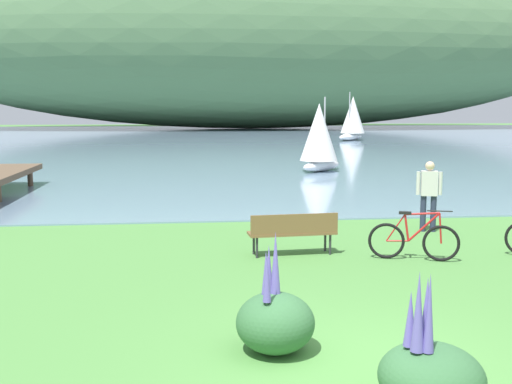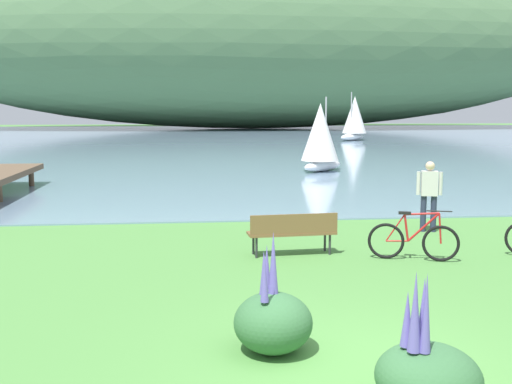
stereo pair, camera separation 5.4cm
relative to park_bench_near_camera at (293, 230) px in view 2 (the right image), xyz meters
The scene contains 10 objects.
ground_plane 5.64m from the park_bench_near_camera, 90.18° to the right, with size 200.00×200.00×0.00m, color #518E42.
bay_water 43.79m from the park_bench_near_camera, 90.02° to the left, with size 180.00×80.00×0.04m, color #7A99B2.
distant_hillside 73.77m from the park_bench_near_camera, 85.08° to the left, with size 94.29×28.00×23.15m, color #4C7047.
park_bench_near_camera is the anchor object (origin of this frame).
bicycle_beside_path 2.40m from the park_bench_near_camera, 15.52° to the right, with size 1.69×0.63×1.01m.
person_at_shoreline 4.24m from the park_bench_near_camera, 29.48° to the left, with size 0.59×0.31×1.71m.
echium_bush_closest_to_camera 5.07m from the park_bench_near_camera, 101.99° to the right, with size 0.98×0.98×1.52m.
echium_bush_beside_closest 6.58m from the park_bench_near_camera, 87.44° to the right, with size 1.06×1.06×1.45m.
sailboat_nearest_to_shore 16.33m from the park_bench_near_camera, 76.28° to the left, with size 2.69×2.77×3.42m.
sailboat_toward_hillside 43.52m from the park_bench_near_camera, 73.57° to the left, with size 3.35×3.41×4.23m.
Camera 2 is at (-2.00, -6.63, 3.02)m, focal length 43.63 mm.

